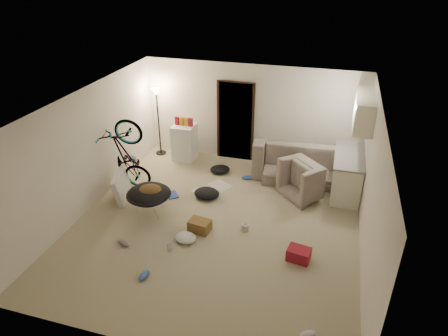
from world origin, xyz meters
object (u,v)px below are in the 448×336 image
(floor_lamp, at_px, (157,107))
(bicycle, at_px, (129,171))
(mini_fridge, at_px, (185,142))
(juicer, at_px, (245,227))
(saucer_chair, at_px, (149,198))
(drink_case_b, at_px, (299,254))
(kitchen_counter, at_px, (347,174))
(armchair, at_px, (311,181))
(drink_case_a, at_px, (200,226))
(sofa, at_px, (302,163))
(tv_box, at_px, (121,185))

(floor_lamp, distance_m, bicycle, 2.10)
(mini_fridge, xyz_separation_m, juicer, (2.26, -2.62, -0.38))
(saucer_chair, bearing_deg, drink_case_b, -10.51)
(kitchen_counter, relative_size, drink_case_b, 3.80)
(drink_case_b, bearing_deg, armchair, 99.66)
(bicycle, relative_size, saucer_chair, 1.99)
(kitchen_counter, xyz_separation_m, saucer_chair, (-3.86, -2.04, -0.06))
(kitchen_counter, distance_m, bicycle, 4.90)
(saucer_chair, bearing_deg, juicer, -0.65)
(drink_case_a, bearing_deg, sofa, 67.70)
(armchair, height_order, saucer_chair, saucer_chair)
(drink_case_a, bearing_deg, juicer, 25.17)
(bicycle, relative_size, tv_box, 1.98)
(tv_box, relative_size, drink_case_b, 2.31)
(mini_fridge, bearing_deg, drink_case_b, -43.34)
(drink_case_b, xyz_separation_m, juicer, (-1.10, 0.56, -0.03))
(armchair, distance_m, saucer_chair, 3.56)
(juicer, bearing_deg, tv_box, 171.58)
(saucer_chair, bearing_deg, tv_box, 154.92)
(armchair, relative_size, bicycle, 0.53)
(kitchen_counter, bearing_deg, drink_case_a, -139.08)
(sofa, bearing_deg, saucer_chair, 37.35)
(armchair, xyz_separation_m, juicer, (-1.08, -1.75, -0.23))
(drink_case_b, bearing_deg, sofa, 104.83)
(mini_fridge, distance_m, tv_box, 2.28)
(juicer, bearing_deg, sofa, 72.37)
(kitchen_counter, height_order, drink_case_b, kitchen_counter)
(juicer, bearing_deg, armchair, 58.26)
(bicycle, bearing_deg, drink_case_a, -123.15)
(armchair, distance_m, mini_fridge, 3.46)
(floor_lamp, bearing_deg, bicycle, -87.02)
(bicycle, distance_m, saucer_chair, 1.17)
(mini_fridge, height_order, juicer, mini_fridge)
(kitchen_counter, distance_m, juicer, 2.78)
(bicycle, bearing_deg, floor_lamp, -3.08)
(sofa, xyz_separation_m, armchair, (0.28, -0.76, -0.03))
(armchair, distance_m, bicycle, 4.10)
(mini_fridge, xyz_separation_m, tv_box, (-0.64, -2.19, -0.17))
(saucer_chair, bearing_deg, kitchen_counter, 27.89)
(armchair, height_order, juicer, armchair)
(floor_lamp, xyz_separation_m, drink_case_a, (2.15, -2.97, -1.19))
(bicycle, bearing_deg, armchair, -82.56)
(floor_lamp, xyz_separation_m, armchair, (4.09, -0.96, -1.00))
(armchair, bearing_deg, saucer_chair, 74.57)
(sofa, height_order, drink_case_a, sofa)
(kitchen_counter, relative_size, juicer, 7.38)
(armchair, bearing_deg, mini_fridge, 31.07)
(drink_case_a, bearing_deg, bicycle, 161.39)
(sofa, xyz_separation_m, bicycle, (-3.70, -1.72, 0.14))
(tv_box, bearing_deg, kitchen_counter, 1.62)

